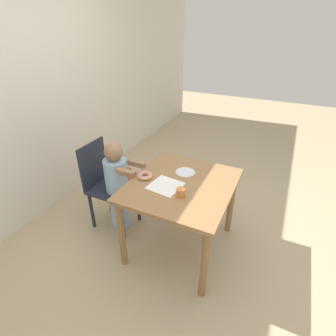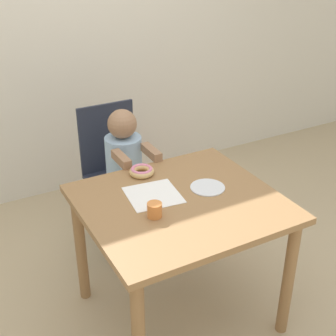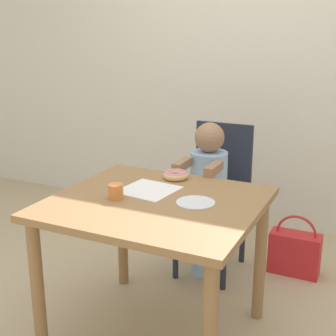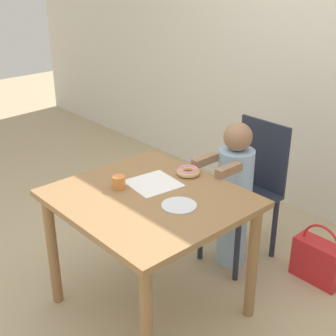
{
  "view_description": "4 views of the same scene",
  "coord_description": "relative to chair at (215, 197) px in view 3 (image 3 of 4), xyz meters",
  "views": [
    {
      "loc": [
        -1.76,
        -0.71,
        1.97
      ],
      "look_at": [
        0.0,
        0.13,
        0.85
      ],
      "focal_mm": 28.0,
      "sensor_mm": 36.0,
      "label": 1
    },
    {
      "loc": [
        -0.99,
        -1.69,
        1.94
      ],
      "look_at": [
        0.0,
        0.13,
        0.85
      ],
      "focal_mm": 50.0,
      "sensor_mm": 36.0,
      "label": 2
    },
    {
      "loc": [
        0.93,
        -1.82,
        1.5
      ],
      "look_at": [
        0.0,
        0.13,
        0.85
      ],
      "focal_mm": 50.0,
      "sensor_mm": 36.0,
      "label": 3
    },
    {
      "loc": [
        1.68,
        -1.38,
        1.87
      ],
      "look_at": [
        0.0,
        0.13,
        0.85
      ],
      "focal_mm": 50.0,
      "sensor_mm": 36.0,
      "label": 4
    }
  ],
  "objects": [
    {
      "name": "handbag",
      "position": [
        0.5,
        0.12,
        -0.33
      ],
      "size": [
        0.31,
        0.14,
        0.39
      ],
      "color": "red",
      "rests_on": "ground_plane"
    },
    {
      "name": "wall_back",
      "position": [
        -0.0,
        0.86,
        0.77
      ],
      "size": [
        8.0,
        0.05,
        2.5
      ],
      "color": "silver",
      "rests_on": "ground_plane"
    },
    {
      "name": "napkin",
      "position": [
        -0.1,
        -0.72,
        0.26
      ],
      "size": [
        0.28,
        0.28,
        0.0
      ],
      "color": "white",
      "rests_on": "dining_table"
    },
    {
      "name": "cup",
      "position": [
        -0.18,
        -0.89,
        0.29
      ],
      "size": [
        0.07,
        0.07,
        0.07
      ],
      "color": "orange",
      "rests_on": "dining_table"
    },
    {
      "name": "donut",
      "position": [
        -0.05,
        -0.49,
        0.28
      ],
      "size": [
        0.13,
        0.13,
        0.04
      ],
      "color": "#DBB270",
      "rests_on": "dining_table"
    },
    {
      "name": "ground_plane",
      "position": [
        -0.0,
        -0.83,
        -0.48
      ],
      "size": [
        12.0,
        12.0,
        0.0
      ],
      "primitive_type": "plane",
      "color": "tan"
    },
    {
      "name": "child_figure",
      "position": [
        -0.0,
        -0.13,
        0.03
      ],
      "size": [
        0.24,
        0.39,
        0.98
      ],
      "color": "#99BCE0",
      "rests_on": "ground_plane"
    },
    {
      "name": "dining_table",
      "position": [
        -0.0,
        -0.83,
        0.15
      ],
      "size": [
        0.96,
        0.87,
        0.73
      ],
      "color": "olive",
      "rests_on": "ground_plane"
    },
    {
      "name": "chair",
      "position": [
        0.0,
        0.0,
        0.0
      ],
      "size": [
        0.38,
        0.45,
        0.93
      ],
      "color": "#232838",
      "rests_on": "ground_plane"
    },
    {
      "name": "plate",
      "position": [
        0.18,
        -0.79,
        0.26
      ],
      "size": [
        0.18,
        0.18,
        0.01
      ],
      "color": "silver",
      "rests_on": "dining_table"
    }
  ]
}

